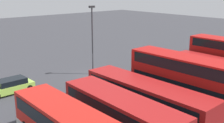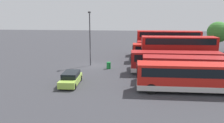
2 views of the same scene
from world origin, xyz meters
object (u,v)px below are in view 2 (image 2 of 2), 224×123
at_px(bus_double_decker_fourth, 178,51).
at_px(bus_single_deck_seventh, 192,77).
at_px(bus_double_decker_near_end, 168,42).
at_px(waste_bin_yellow, 109,65).
at_px(car_hatchback_silver, 71,79).
at_px(bus_single_deck_second, 167,49).
at_px(bus_single_deck_fifth, 175,62).
at_px(bus_single_deck_sixth, 187,68).
at_px(lamp_post_tall, 90,35).
at_px(bus_single_deck_third, 167,52).

distance_m(bus_double_decker_fourth, bus_single_deck_seventh, 11.29).
relative_size(bus_double_decker_near_end, waste_bin_yellow, 12.47).
distance_m(bus_single_deck_seventh, car_hatchback_silver, 13.06).
distance_m(bus_single_deck_second, bus_single_deck_seventh, 18.20).
xyz_separation_m(bus_single_deck_fifth, bus_single_deck_sixth, (3.46, 0.77, -0.00)).
bearing_deg(bus_single_deck_second, lamp_post_tall, -60.40).
xyz_separation_m(bus_double_decker_fourth, waste_bin_yellow, (1.95, -10.06, -1.97)).
bearing_deg(bus_single_deck_third, car_hatchback_silver, -42.25).
bearing_deg(lamp_post_tall, waste_bin_yellow, 58.55).
xyz_separation_m(bus_single_deck_second, bus_single_deck_seventh, (18.20, 0.19, 0.00)).
distance_m(bus_double_decker_near_end, bus_double_decker_fourth, 10.34).
relative_size(bus_single_deck_second, bus_single_deck_fifth, 0.90).
xyz_separation_m(bus_single_deck_sixth, bus_single_deck_seventh, (3.76, -0.27, 0.00)).
distance_m(lamp_post_tall, waste_bin_yellow, 5.55).
bearing_deg(lamp_post_tall, bus_single_deck_fifth, 72.01).
distance_m(bus_double_decker_near_end, bus_single_deck_fifth, 14.42).
distance_m(bus_double_decker_near_end, bus_single_deck_second, 3.54).
bearing_deg(car_hatchback_silver, bus_double_decker_near_end, 146.65).
bearing_deg(bus_single_deck_third, waste_bin_yellow, -58.45).
xyz_separation_m(bus_double_decker_near_end, bus_single_deck_third, (6.80, -1.08, -0.83)).
distance_m(bus_double_decker_near_end, bus_single_deck_third, 6.94).
distance_m(bus_double_decker_fourth, waste_bin_yellow, 10.44).
relative_size(lamp_post_tall, waste_bin_yellow, 8.54).
height_order(bus_single_deck_second, car_hatchback_silver, bus_single_deck_second).
bearing_deg(bus_single_deck_second, bus_single_deck_sixth, 1.84).
bearing_deg(waste_bin_yellow, bus_double_decker_near_end, 140.83).
relative_size(bus_single_deck_sixth, car_hatchback_silver, 2.29).
bearing_deg(bus_single_deck_sixth, car_hatchback_silver, -79.11).
bearing_deg(bus_single_deck_sixth, bus_single_deck_seventh, -4.14).
height_order(bus_single_deck_third, bus_single_deck_fifth, same).
height_order(bus_double_decker_fourth, bus_single_deck_fifth, bus_double_decker_fourth).
bearing_deg(bus_single_deck_fifth, bus_single_deck_third, -178.94).
height_order(bus_double_decker_fourth, bus_single_deck_seventh, bus_double_decker_fourth).
bearing_deg(bus_double_decker_near_end, bus_single_deck_sixth, -0.53).
bearing_deg(bus_double_decker_fourth, bus_single_deck_sixth, -1.64).
relative_size(bus_double_decker_near_end, bus_single_deck_sixth, 1.14).
xyz_separation_m(car_hatchback_silver, waste_bin_yellow, (-8.09, 3.40, -0.23)).
xyz_separation_m(bus_single_deck_third, lamp_post_tall, (3.63, -11.96, 3.12)).
relative_size(bus_single_deck_third, bus_single_deck_sixth, 1.07).
bearing_deg(bus_single_deck_sixth, bus_single_deck_second, -178.16).
bearing_deg(bus_double_decker_near_end, bus_double_decker_fourth, 0.27).
height_order(bus_double_decker_fourth, car_hatchback_silver, bus_double_decker_fourth).
bearing_deg(bus_single_deck_seventh, bus_single_deck_second, -179.40).
bearing_deg(waste_bin_yellow, bus_single_deck_sixth, 60.64).
xyz_separation_m(bus_double_decker_fourth, bus_single_deck_sixth, (7.49, -0.21, -0.83)).
distance_m(bus_single_deck_sixth, bus_single_deck_seventh, 3.77).
height_order(bus_single_deck_second, bus_single_deck_seventh, same).
bearing_deg(bus_single_deck_seventh, waste_bin_yellow, -134.16).
height_order(bus_single_deck_second, bus_single_deck_sixth, same).
relative_size(bus_double_decker_near_end, bus_single_deck_third, 1.06).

